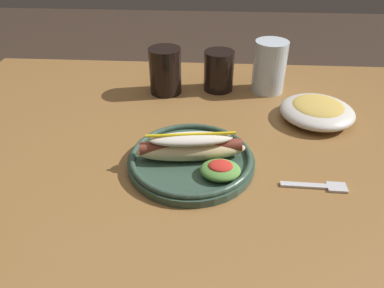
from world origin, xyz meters
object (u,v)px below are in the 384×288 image
side_bowl (317,110)px  water_cup (269,67)px  hot_dog_plate (193,157)px  fork (319,186)px  soda_cup (165,71)px  extra_cup (219,71)px

side_bowl → water_cup: bearing=123.1°
hot_dog_plate → fork: size_ratio=2.08×
fork → soda_cup: soda_cup is taller
soda_cup → water_cup: 0.28m
soda_cup → extra_cup: 0.14m
fork → extra_cup: (-0.19, 0.41, 0.05)m
hot_dog_plate → fork: 0.24m
hot_dog_plate → soda_cup: 0.34m
soda_cup → side_bowl: (0.38, -0.13, -0.04)m
side_bowl → fork: bearing=-100.3°
soda_cup → side_bowl: 0.40m
soda_cup → side_bowl: soda_cup is taller
hot_dog_plate → fork: (0.24, -0.05, -0.02)m
hot_dog_plate → water_cup: bearing=62.7°
fork → hot_dog_plate: bearing=169.6°
hot_dog_plate → water_cup: water_cup is taller
water_cup → soda_cup: bearing=-174.5°
fork → water_cup: water_cup is taller
water_cup → extra_cup: 0.13m
water_cup → side_bowl: water_cup is taller
hot_dog_plate → soda_cup: size_ratio=2.06×
fork → extra_cup: 0.45m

